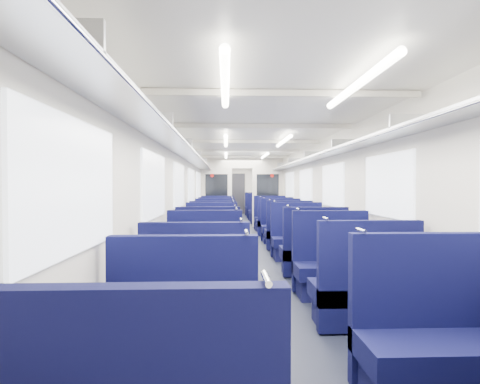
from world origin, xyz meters
name	(u,v)px	position (x,y,z in m)	size (l,w,h in m)	color
floor	(247,240)	(0.00, 0.00, 0.00)	(2.80, 18.00, 0.01)	black
ceiling	(247,149)	(0.00, 0.00, 2.35)	(2.80, 18.00, 0.01)	white
wall_left	(193,195)	(-1.40, 0.00, 1.18)	(0.02, 18.00, 2.35)	beige
dado_left	(193,227)	(-1.39, 0.00, 0.35)	(0.03, 17.90, 0.70)	#0F1033
wall_right	(301,195)	(1.40, 0.00, 1.18)	(0.02, 18.00, 2.35)	beige
dado_right	(301,227)	(1.39, 0.00, 0.35)	(0.03, 17.90, 0.70)	#0F1033
wall_far	(237,190)	(0.00, 9.00, 1.18)	(2.80, 0.02, 2.35)	beige
luggage_rack_left	(200,164)	(-1.21, 0.00, 1.97)	(0.36, 17.40, 0.18)	#B2B5BA
luggage_rack_right	(294,164)	(1.21, 0.00, 1.97)	(0.36, 17.40, 0.18)	#B2B5BA
windows	(248,185)	(0.00, -0.46, 1.42)	(2.78, 15.60, 0.75)	white
ceiling_fittings	(248,151)	(0.00, -0.26, 2.29)	(2.70, 16.06, 0.11)	silver
end_door	(237,194)	(0.00, 8.94, 1.00)	(0.75, 0.06, 2.00)	black
bulkhead	(242,191)	(0.00, 3.19, 1.23)	(2.80, 0.10, 2.35)	silver
seat_2	(181,355)	(-0.83, -7.23, 0.34)	(1.00, 0.55, 1.12)	#0C0F3D
seat_3	(430,346)	(0.83, -7.16, 0.34)	(1.00, 0.55, 1.12)	#0C0F3D
seat_4	(196,299)	(-0.83, -6.06, 0.34)	(1.00, 0.55, 1.12)	#0C0F3D
seat_5	(364,294)	(0.83, -5.95, 0.34)	(1.00, 0.55, 1.12)	#0C0F3D
seat_6	(204,268)	(-0.83, -4.71, 0.34)	(1.00, 0.55, 1.12)	#0C0F3D
seat_7	(333,269)	(0.83, -4.85, 0.34)	(1.00, 0.55, 1.12)	#0C0F3D
seat_8	(208,253)	(-0.83, -3.64, 0.34)	(1.00, 0.55, 1.12)	#0C0F3D
seat_9	(313,254)	(0.83, -3.77, 0.34)	(1.00, 0.55, 1.12)	#0C0F3D
seat_10	(211,241)	(-0.83, -2.41, 0.34)	(1.00, 0.55, 1.12)	#0C0F3D
seat_11	(297,241)	(0.83, -2.45, 0.34)	(1.00, 0.55, 1.12)	#0C0F3D
seat_12	(213,235)	(-0.83, -1.47, 0.34)	(1.00, 0.55, 1.12)	#0C0F3D
seat_13	(288,234)	(0.83, -1.40, 0.34)	(1.00, 0.55, 1.12)	#0C0F3D
seat_14	(215,228)	(-0.83, -0.26, 0.34)	(1.00, 0.55, 1.12)	#0C0F3D
seat_15	(281,228)	(0.83, -0.34, 0.34)	(1.00, 0.55, 1.12)	#0C0F3D
seat_16	(216,223)	(-0.83, 1.02, 0.34)	(1.00, 0.55, 1.12)	#0C0F3D
seat_17	(275,223)	(0.83, 0.95, 0.34)	(1.00, 0.55, 1.12)	#0C0F3D
seat_18	(217,220)	(-0.83, 2.02, 0.34)	(1.00, 0.55, 1.12)	#0C0F3D
seat_19	(270,220)	(0.83, 2.03, 0.34)	(1.00, 0.55, 1.12)	#0C0F3D
seat_20	(218,215)	(-0.83, 4.03, 0.34)	(1.00, 0.55, 1.12)	#0C0F3D
seat_21	(264,215)	(0.83, 4.07, 0.34)	(1.00, 0.55, 1.12)	#0C0F3D
seat_22	(219,212)	(-0.83, 5.39, 0.34)	(1.00, 0.55, 1.12)	#0C0F3D
seat_23	(261,212)	(0.83, 5.29, 0.34)	(1.00, 0.55, 1.12)	#0C0F3D
seat_24	(220,210)	(-0.83, 6.52, 0.34)	(1.00, 0.55, 1.12)	#0C0F3D
seat_25	(258,210)	(0.83, 6.49, 0.34)	(1.00, 0.55, 1.12)	#0C0F3D
seat_26	(220,209)	(-0.83, 7.47, 0.34)	(1.00, 0.55, 1.12)	#0C0F3D
seat_27	(256,208)	(0.83, 7.63, 0.34)	(1.00, 0.55, 1.12)	#0C0F3D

